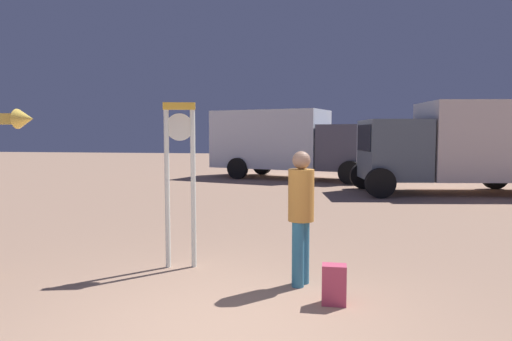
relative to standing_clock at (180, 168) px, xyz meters
The scene contains 6 objects.
ground_plane 2.73m from the standing_clock, 61.75° to the right, with size 80.00×80.00×0.00m, color #A47E65.
standing_clock is the anchor object (origin of this frame).
person_near_clock 1.87m from the standing_clock, 15.91° to the right, with size 0.32×0.32×1.69m.
backpack 2.70m from the standing_clock, 26.84° to the right, with size 0.27×0.22×0.45m.
box_truck_near 13.49m from the standing_clock, 89.92° to the left, with size 7.18×4.36×2.92m.
box_truck_far 11.41m from the standing_clock, 55.75° to the left, with size 6.87×3.44×2.92m.
Camera 1 is at (1.03, -4.08, 1.89)m, focal length 32.00 mm.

